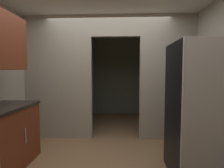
% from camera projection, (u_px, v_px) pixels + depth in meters
% --- Properties ---
extents(kitchen_partition, '(3.54, 0.12, 2.57)m').
position_uv_depth(kitchen_partition, '(106.00, 75.00, 3.58)').
color(kitchen_partition, '#ADA899').
rests_on(kitchen_partition, ground).
extents(adjoining_room_shell, '(3.54, 2.33, 2.57)m').
position_uv_depth(adjoining_room_shell, '(112.00, 76.00, 5.21)').
color(adjoining_room_shell, gray).
rests_on(adjoining_room_shell, ground).
extents(refrigerator, '(0.85, 0.76, 1.78)m').
position_uv_depth(refrigerator, '(205.00, 111.00, 2.26)').
color(refrigerator, black).
rests_on(refrigerator, ground).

